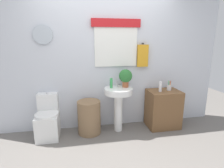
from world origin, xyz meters
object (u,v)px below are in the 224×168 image
at_px(pedestal_sink, 118,99).
at_px(wooden_cabinet, 163,109).
at_px(toilet, 48,120).
at_px(laundry_hamper, 89,117).
at_px(potted_plant, 126,77).
at_px(soap_bottle, 111,83).
at_px(lotion_bottle, 160,87).
at_px(toothbrush_cup, 169,87).

xyz_separation_m(pedestal_sink, wooden_cabinet, (0.87, -0.00, -0.24)).
relative_size(toilet, laundry_hamper, 1.25).
height_order(toilet, potted_plant, potted_plant).
distance_m(laundry_hamper, soap_bottle, 0.72).
bearing_deg(lotion_bottle, toothbrush_cup, 16.37).
relative_size(wooden_cabinet, lotion_bottle, 3.83).
height_order(soap_bottle, lotion_bottle, soap_bottle).
bearing_deg(potted_plant, laundry_hamper, -174.85).
xyz_separation_m(wooden_cabinet, soap_bottle, (-0.99, 0.05, 0.53)).
distance_m(lotion_bottle, toothbrush_cup, 0.22).
bearing_deg(laundry_hamper, wooden_cabinet, 0.00).
bearing_deg(laundry_hamper, potted_plant, 5.15).
distance_m(wooden_cabinet, lotion_bottle, 0.46).
bearing_deg(toilet, soap_bottle, 1.04).
distance_m(laundry_hamper, wooden_cabinet, 1.40).
bearing_deg(soap_bottle, pedestal_sink, -22.62).
relative_size(pedestal_sink, lotion_bottle, 4.32).
relative_size(soap_bottle, potted_plant, 0.54).
xyz_separation_m(pedestal_sink, potted_plant, (0.14, 0.06, 0.39)).
height_order(laundry_hamper, toothbrush_cup, toothbrush_cup).
xyz_separation_m(toilet, pedestal_sink, (1.22, -0.03, 0.31)).
bearing_deg(wooden_cabinet, soap_bottle, 177.10).
bearing_deg(laundry_hamper, lotion_bottle, -1.77).
xyz_separation_m(wooden_cabinet, potted_plant, (-0.73, 0.06, 0.64)).
relative_size(laundry_hamper, wooden_cabinet, 0.84).
distance_m(wooden_cabinet, toothbrush_cup, 0.42).
distance_m(toilet, potted_plant, 1.53).
relative_size(potted_plant, toothbrush_cup, 1.73).
height_order(pedestal_sink, lotion_bottle, lotion_bottle).
height_order(soap_bottle, toothbrush_cup, soap_bottle).
bearing_deg(toilet, toothbrush_cup, -0.26).
bearing_deg(potted_plant, pedestal_sink, -156.80).
distance_m(laundry_hamper, toothbrush_cup, 1.57).
height_order(laundry_hamper, wooden_cabinet, wooden_cabinet).
height_order(pedestal_sink, potted_plant, potted_plant).
relative_size(toilet, soap_bottle, 4.33).
xyz_separation_m(wooden_cabinet, lotion_bottle, (-0.10, -0.04, 0.45)).
bearing_deg(toilet, lotion_bottle, -2.02).
bearing_deg(lotion_bottle, pedestal_sink, 177.01).
height_order(toilet, pedestal_sink, pedestal_sink).
distance_m(laundry_hamper, pedestal_sink, 0.60).
bearing_deg(soap_bottle, wooden_cabinet, -2.90).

